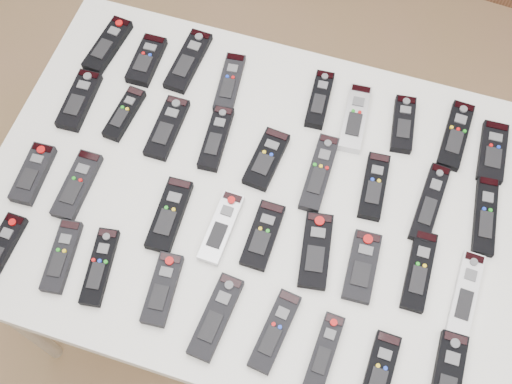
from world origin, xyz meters
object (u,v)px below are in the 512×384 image
(remote_32, at_px, (275,331))
(table, at_px, (256,206))
(remote_8, at_px, (493,152))
(remote_15, at_px, (374,186))
(remote_16, at_px, (430,203))
(remote_35, at_px, (447,380))
(remote_1, at_px, (147,60))
(remote_28, at_px, (62,256))
(remote_17, at_px, (485,216))
(remote_19, at_px, (77,185))
(remote_2, at_px, (188,61))
(remote_10, at_px, (124,114))
(remote_14, at_px, (319,173))
(remote_0, at_px, (108,45))
(remote_26, at_px, (465,294))
(remote_6, at_px, (403,124))
(remote_20, at_px, (169,215))
(remote_5, at_px, (355,118))
(remote_18, at_px, (33,174))
(remote_21, at_px, (221,227))
(remote_23, at_px, (316,250))
(remote_27, at_px, (0,250))
(remote_34, at_px, (379,372))
(remote_13, at_px, (266,159))
(remote_25, at_px, (419,271))
(remote_33, at_px, (324,351))
(remote_22, at_px, (263,235))
(remote_4, at_px, (320,100))
(remote_7, at_px, (456,135))
(remote_24, at_px, (362,266))
(remote_29, at_px, (100,267))
(remote_9, at_px, (79,100))

(remote_32, bearing_deg, table, 121.71)
(remote_8, height_order, remote_15, remote_15)
(remote_16, bearing_deg, remote_35, -69.62)
(remote_1, relative_size, remote_28, 0.89)
(remote_1, height_order, remote_17, remote_1)
(remote_15, bearing_deg, remote_19, -166.69)
(table, relative_size, remote_19, 7.23)
(remote_2, bearing_deg, remote_10, -111.87)
(remote_14, height_order, remote_19, remote_14)
(table, bearing_deg, remote_0, 149.52)
(remote_26, bearing_deg, remote_6, 121.77)
(remote_20, bearing_deg, remote_5, 45.88)
(remote_35, bearing_deg, remote_18, 169.98)
(remote_19, height_order, remote_21, same)
(remote_23, relative_size, remote_32, 0.99)
(table, distance_m, remote_27, 0.59)
(remote_14, relative_size, remote_34, 1.22)
(remote_13, distance_m, remote_34, 0.54)
(remote_25, distance_m, remote_33, 0.28)
(remote_28, bearing_deg, remote_22, 16.32)
(remote_5, distance_m, remote_34, 0.61)
(remote_13, bearing_deg, remote_26, -15.05)
(remote_25, xyz_separation_m, remote_32, (-0.26, -0.22, 0.00))
(remote_16, height_order, remote_19, same)
(remote_33, bearing_deg, remote_20, 158.04)
(remote_23, bearing_deg, remote_4, 95.09)
(remote_15, bearing_deg, remote_4, 129.17)
(table, height_order, remote_16, remote_16)
(remote_15, distance_m, remote_19, 0.69)
(remote_4, height_order, remote_7, remote_4)
(remote_10, xyz_separation_m, remote_32, (0.51, -0.40, -0.00))
(table, bearing_deg, remote_13, 92.54)
(remote_8, height_order, remote_28, remote_28)
(remote_18, relative_size, remote_24, 0.95)
(remote_10, xyz_separation_m, remote_34, (0.73, -0.42, 0.00))
(remote_29, distance_m, remote_32, 0.40)
(remote_6, relative_size, remote_19, 0.88)
(remote_7, height_order, remote_25, same)
(remote_5, relative_size, remote_34, 1.14)
(remote_17, distance_m, remote_23, 0.40)
(remote_9, xyz_separation_m, remote_33, (0.74, -0.41, -0.00))
(remote_17, distance_m, remote_20, 0.71)
(remote_16, relative_size, remote_26, 1.03)
(remote_8, bearing_deg, remote_23, -134.72)
(remote_4, relative_size, remote_10, 1.07)
(remote_25, relative_size, remote_35, 0.94)
(remote_24, height_order, remote_28, remote_28)
(remote_35, bearing_deg, remote_27, -178.98)
(remote_17, bearing_deg, remote_18, -173.02)
(remote_18, xyz_separation_m, remote_23, (0.68, 0.02, -0.00))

